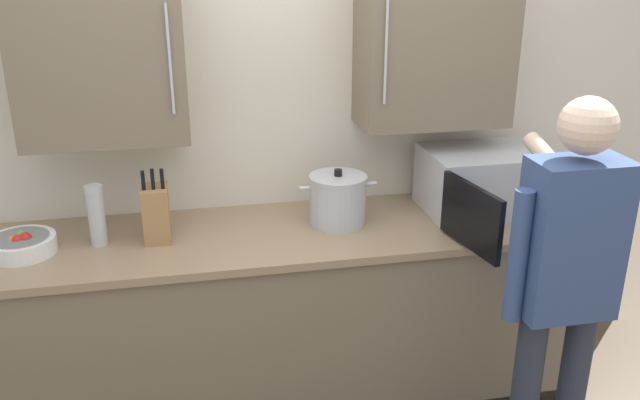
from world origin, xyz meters
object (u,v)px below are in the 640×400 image
(knife_block, at_px, (156,213))
(stock_pot, at_px, (338,200))
(microwave_oven, at_px, (480,182))
(fruit_bowl, at_px, (21,244))
(thermos_flask, at_px, (96,215))
(person_figure, at_px, (564,273))

(knife_block, relative_size, stock_pot, 0.92)
(microwave_oven, height_order, fruit_bowl, microwave_oven)
(fruit_bowl, relative_size, thermos_flask, 1.05)
(microwave_oven, xyz_separation_m, stock_pot, (-0.69, -0.01, -0.03))
(thermos_flask, bearing_deg, knife_block, 0.54)
(microwave_oven, distance_m, fruit_bowl, 2.04)
(microwave_oven, distance_m, stock_pot, 0.69)
(knife_block, xyz_separation_m, fruit_bowl, (-0.55, -0.03, -0.08))
(thermos_flask, height_order, person_figure, person_figure)
(thermos_flask, bearing_deg, person_figure, -24.07)
(fruit_bowl, bearing_deg, person_figure, -20.09)
(knife_block, bearing_deg, stock_pot, 1.60)
(fruit_bowl, bearing_deg, stock_pot, 2.18)
(microwave_oven, xyz_separation_m, fruit_bowl, (-2.04, -0.06, -0.11))
(thermos_flask, height_order, stock_pot, thermos_flask)
(microwave_oven, bearing_deg, thermos_flask, -179.00)
(microwave_oven, bearing_deg, stock_pot, -179.54)
(microwave_oven, xyz_separation_m, knife_block, (-1.49, -0.03, -0.03))
(microwave_oven, height_order, knife_block, knife_block)
(thermos_flask, relative_size, stock_pot, 0.75)
(fruit_bowl, height_order, stock_pot, stock_pot)
(thermos_flask, bearing_deg, microwave_oven, 1.00)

